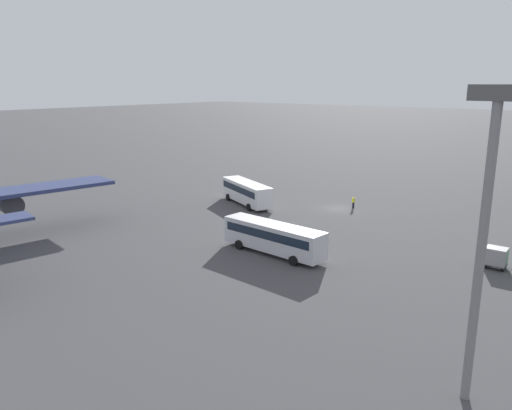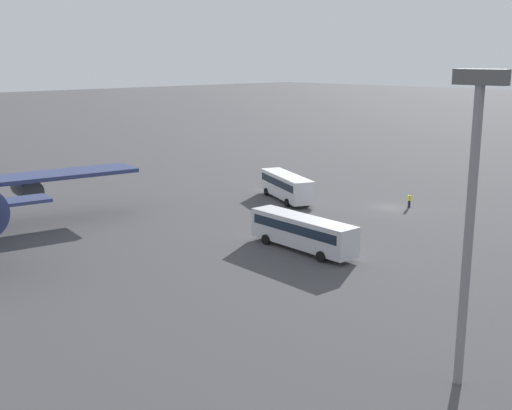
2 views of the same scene
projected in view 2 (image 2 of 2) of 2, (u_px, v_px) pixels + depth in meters
ground_plane at (390, 207)px, 78.33m from camera, size 600.00×600.00×0.00m
shuttle_bus_near at (287, 185)px, 81.97m from camera, size 11.51×7.10×3.29m
shuttle_bus_far at (302, 230)px, 60.47m from camera, size 12.03×3.46×3.22m
worker_person at (409, 200)px, 78.12m from camera, size 0.38×0.38×1.74m
light_pole at (472, 198)px, 33.66m from camera, size 2.80×0.70×17.27m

